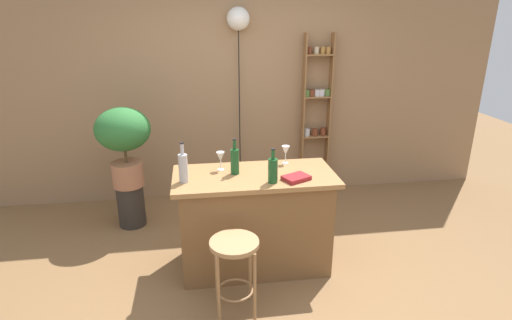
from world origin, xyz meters
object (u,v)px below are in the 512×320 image
at_px(bottle_vinegar, 235,161).
at_px(bottle_olive_oil, 183,167).
at_px(cookbook, 296,178).
at_px(spice_shelf, 316,116).
at_px(plant_stool, 131,205).
at_px(potted_plant, 124,137).
at_px(wine_glass_left, 286,151).
at_px(bar_stool, 235,259).
at_px(pendant_globe_light, 238,20).
at_px(wine_glass_center, 220,157).
at_px(bottle_spirits_clear, 273,170).

height_order(bottle_vinegar, bottle_olive_oil, bottle_olive_oil).
distance_m(bottle_olive_oil, cookbook, 0.92).
distance_m(spice_shelf, cookbook, 1.81).
height_order(plant_stool, potted_plant, potted_plant).
xyz_separation_m(bottle_olive_oil, wine_glass_left, (0.90, 0.31, -0.01)).
bearing_deg(bar_stool, bottle_vinegar, 83.50).
relative_size(spice_shelf, plant_stool, 4.27).
relative_size(bottle_olive_oil, pendant_globe_light, 0.15).
height_order(bar_stool, potted_plant, potted_plant).
bearing_deg(bottle_vinegar, wine_glass_left, 21.67).
bearing_deg(wine_glass_center, bottle_olive_oil, -143.90).
relative_size(bottle_olive_oil, wine_glass_center, 2.05).
height_order(bar_stool, wine_glass_left, wine_glass_left).
bearing_deg(spice_shelf, wine_glass_center, -132.29).
bearing_deg(potted_plant, wine_glass_center, -40.12).
distance_m(spice_shelf, wine_glass_left, 1.44).
height_order(potted_plant, wine_glass_center, potted_plant).
xyz_separation_m(bottle_olive_oil, pendant_globe_light, (0.63, 1.62, 1.08)).
relative_size(bottle_vinegar, bottle_spirits_clear, 1.07).
xyz_separation_m(bar_stool, pendant_globe_light, (0.28, 2.16, 1.63)).
xyz_separation_m(bar_stool, wine_glass_left, (0.55, 0.85, 0.53)).
bearing_deg(potted_plant, bottle_olive_oil, -58.60).
relative_size(plant_stool, bottle_olive_oil, 1.37).
bearing_deg(wine_glass_center, potted_plant, 139.88).
height_order(bottle_vinegar, cookbook, bottle_vinegar).
bearing_deg(bar_stool, wine_glass_center, 92.93).
bearing_deg(bottle_vinegar, wine_glass_center, 136.76).
xyz_separation_m(spice_shelf, cookbook, (-0.65, -1.69, -0.09)).
relative_size(bar_stool, potted_plant, 0.74).
relative_size(bar_stool, spice_shelf, 0.32).
xyz_separation_m(plant_stool, cookbook, (1.53, -1.10, 0.67)).
relative_size(bottle_spirits_clear, pendant_globe_light, 0.13).
xyz_separation_m(plant_stool, wine_glass_left, (1.52, -0.70, 0.77)).
bearing_deg(plant_stool, bottle_spirits_clear, -40.33).
xyz_separation_m(spice_shelf, bottle_spirits_clear, (-0.85, -1.71, 0.00)).
relative_size(bar_stool, wine_glass_left, 3.79).
xyz_separation_m(plant_stool, bottle_olive_oil, (0.62, -1.01, 0.78)).
bearing_deg(potted_plant, pendant_globe_light, 26.00).
height_order(potted_plant, bottle_spirits_clear, potted_plant).
distance_m(bottle_spirits_clear, cookbook, 0.22).
height_order(bar_stool, pendant_globe_light, pendant_globe_light).
bearing_deg(bar_stool, cookbook, 38.59).
distance_m(bar_stool, potted_plant, 1.90).
distance_m(wine_glass_center, cookbook, 0.68).
bearing_deg(pendant_globe_light, potted_plant, -154.00).
height_order(spice_shelf, wine_glass_left, spice_shelf).
height_order(spice_shelf, pendant_globe_light, pendant_globe_light).
bearing_deg(wine_glass_center, cookbook, -28.09).
bearing_deg(spice_shelf, bottle_olive_oil, -134.29).
xyz_separation_m(bar_stool, wine_glass_center, (-0.04, 0.76, 0.53)).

